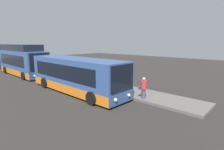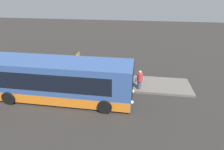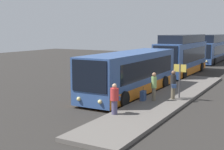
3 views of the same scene
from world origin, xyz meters
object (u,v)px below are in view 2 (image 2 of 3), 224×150
at_px(passenger_with_bags, 139,80).
at_px(sign_post, 78,61).
at_px(passenger_waiting, 84,67).
at_px(suitcase, 95,82).
at_px(bus_lead, 58,80).
at_px(passenger_boarding, 93,72).

bearing_deg(passenger_with_bags, sign_post, 73.17).
relative_size(passenger_waiting, suitcase, 2.13).
relative_size(passenger_with_bags, sign_post, 0.73).
bearing_deg(passenger_waiting, passenger_with_bags, 44.44).
relative_size(passenger_waiting, passenger_with_bags, 1.13).
bearing_deg(sign_post, passenger_waiting, -19.40).
xyz_separation_m(bus_lead, passenger_with_bags, (5.83, 1.88, -0.44)).
distance_m(passenger_waiting, suitcase, 2.08).
bearing_deg(suitcase, passenger_boarding, 117.77).
bearing_deg(passenger_waiting, passenger_boarding, 19.23).
relative_size(passenger_boarding, suitcase, 2.05).
height_order(bus_lead, sign_post, bus_lead).
xyz_separation_m(bus_lead, suitcase, (2.23, 1.89, -0.98)).
bearing_deg(suitcase, passenger_with_bags, -0.16).
xyz_separation_m(passenger_with_bags, suitcase, (-3.60, 0.01, -0.54)).
relative_size(suitcase, sign_post, 0.39).
relative_size(passenger_waiting, sign_post, 0.82).
bearing_deg(sign_post, bus_lead, -95.23).
relative_size(passenger_boarding, sign_post, 0.79).
height_order(passenger_boarding, suitcase, passenger_boarding).
bearing_deg(bus_lead, passenger_waiting, 74.53).
bearing_deg(bus_lead, passenger_boarding, 52.08).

